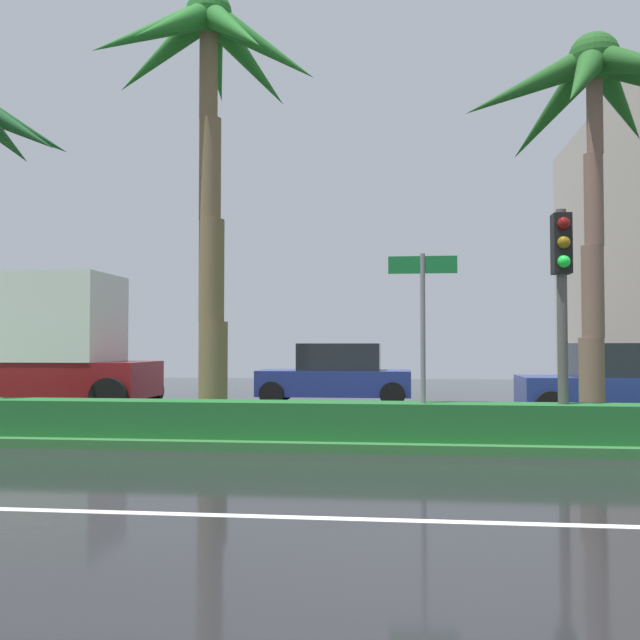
% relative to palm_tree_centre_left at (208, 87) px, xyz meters
% --- Properties ---
extents(ground_plane, '(90.00, 42.00, 0.10)m').
position_rel_palm_tree_centre_left_xyz_m(ground_plane, '(3.83, 0.69, -6.76)').
color(ground_plane, black).
extents(near_lane_divider_stripe, '(81.00, 0.14, 0.01)m').
position_rel_palm_tree_centre_left_xyz_m(near_lane_divider_stripe, '(3.83, -6.31, -6.71)').
color(near_lane_divider_stripe, white).
rests_on(near_lane_divider_stripe, ground_plane).
extents(median_strip, '(85.50, 4.00, 0.15)m').
position_rel_palm_tree_centre_left_xyz_m(median_strip, '(3.83, -0.31, -6.63)').
color(median_strip, '#2D6B33').
rests_on(median_strip, ground_plane).
extents(median_hedge, '(76.50, 0.70, 0.60)m').
position_rel_palm_tree_centre_left_xyz_m(median_hedge, '(3.83, -1.71, -6.26)').
color(median_hedge, '#1E6028').
rests_on(median_hedge, median_strip).
extents(palm_tree_centre_left, '(4.51, 4.63, 8.46)m').
position_rel_palm_tree_centre_left_xyz_m(palm_tree_centre_left, '(0.00, 0.00, 0.00)').
color(palm_tree_centre_left, brown).
rests_on(palm_tree_centre_left, median_strip).
extents(palm_tree_centre, '(4.78, 4.19, 7.19)m').
position_rel_palm_tree_centre_left_xyz_m(palm_tree_centre, '(7.23, -0.15, -0.82)').
color(palm_tree_centre, brown).
rests_on(palm_tree_centre, median_strip).
extents(traffic_signal_median_right, '(0.28, 0.43, 3.69)m').
position_rel_palm_tree_centre_left_xyz_m(traffic_signal_median_right, '(6.25, -1.71, -4.02)').
color(traffic_signal_median_right, '#4C4C47').
rests_on(traffic_signal_median_right, median_strip).
extents(street_name_sign, '(1.10, 0.08, 3.00)m').
position_rel_palm_tree_centre_left_xyz_m(street_name_sign, '(4.06, -1.80, -4.63)').
color(street_name_sign, slate).
rests_on(street_name_sign, median_strip).
extents(box_truck_lead, '(6.40, 2.64, 3.46)m').
position_rel_palm_tree_centre_left_xyz_m(box_truck_lead, '(-5.67, 3.73, -5.16)').
color(box_truck_lead, maroon).
rests_on(box_truck_lead, ground_plane).
extents(car_in_traffic_leading, '(4.30, 2.02, 1.72)m').
position_rel_palm_tree_centre_left_xyz_m(car_in_traffic_leading, '(1.88, 6.74, -5.88)').
color(car_in_traffic_leading, navy).
rests_on(car_in_traffic_leading, ground_plane).
extents(car_in_traffic_second, '(4.30, 2.02, 1.72)m').
position_rel_palm_tree_centre_left_xyz_m(car_in_traffic_second, '(8.63, 3.48, -5.88)').
color(car_in_traffic_second, navy).
rests_on(car_in_traffic_second, ground_plane).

